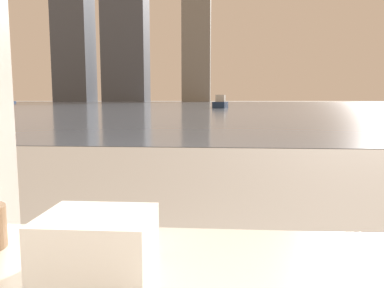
{
  "coord_description": "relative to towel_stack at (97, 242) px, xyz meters",
  "views": [
    {
      "loc": [
        0.12,
        0.06,
        0.91
      ],
      "look_at": [
        -0.04,
        2.35,
        0.63
      ],
      "focal_mm": 35.0,
      "sensor_mm": 36.0,
      "label": 1
    }
  ],
  "objects": [
    {
      "name": "harbor_boat_2",
      "position": [
        -37.57,
        64.98,
        -0.25
      ],
      "size": [
        1.11,
        2.72,
        1.0
      ],
      "color": "navy",
      "rests_on": "harbor_water"
    },
    {
      "name": "skyline_tower_0",
      "position": [
        -45.61,
        117.21,
        27.7
      ],
      "size": [
        10.76,
        10.64,
        56.63
      ],
      "color": "#4C515B",
      "rests_on": "ground_plane"
    },
    {
      "name": "harbor_boat_0",
      "position": [
        -32.02,
        53.53,
        -0.06
      ],
      "size": [
        3.13,
        4.31,
        1.54
      ],
      "color": "#335647",
      "rests_on": "harbor_water"
    },
    {
      "name": "skyline_tower_2",
      "position": [
        -6.79,
        117.21,
        16.97
      ],
      "size": [
        8.55,
        9.49,
        35.17
      ],
      "color": "gray",
      "rests_on": "ground_plane"
    },
    {
      "name": "harbor_boat_1",
      "position": [
        0.4,
        37.02,
        -0.15
      ],
      "size": [
        1.62,
        3.58,
        1.3
      ],
      "color": "navy",
      "rests_on": "harbor_water"
    },
    {
      "name": "harbor_water",
      "position": [
        0.13,
        61.21,
        -0.61
      ],
      "size": [
        180.0,
        110.0,
        0.01
      ],
      "color": "slate",
      "rests_on": "ground_plane"
    },
    {
      "name": "towel_stack",
      "position": [
        0.0,
        0.0,
        0.0
      ],
      "size": [
        0.23,
        0.19,
        0.12
      ],
      "color": "white",
      "rests_on": "bathtub"
    }
  ]
}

